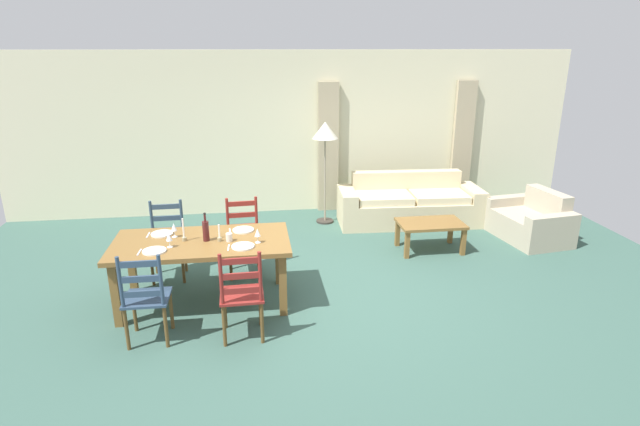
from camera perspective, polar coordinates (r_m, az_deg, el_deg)
ground_plane at (r=5.98m, az=0.35°, el=-9.20°), size 9.60×9.60×0.02m
wall_far at (r=8.69m, az=-2.80°, el=9.03°), size 9.60×0.16×2.70m
curtain_panel_left at (r=8.67m, az=0.93°, el=7.34°), size 0.35×0.08×2.20m
curtain_panel_right at (r=9.34m, az=15.77°, el=7.46°), size 0.35×0.08×2.20m
dining_table at (r=5.66m, az=-13.19°, el=-3.87°), size 1.90×0.96×0.75m
dining_chair_near_left at (r=5.15m, az=-19.07°, el=-9.03°), size 0.42×0.40×0.96m
dining_chair_near_right at (r=4.99m, az=-8.82°, el=-9.08°), size 0.43×0.41×0.96m
dining_chair_far_left at (r=6.50m, az=-16.82°, el=-3.00°), size 0.43×0.41×0.96m
dining_chair_far_right at (r=6.41m, az=-8.63°, el=-2.69°), size 0.44×0.42×0.96m
dinner_plate_near_left at (r=5.46m, az=-18.19°, el=-4.09°), size 0.24×0.24×0.02m
fork_near_left at (r=5.49m, az=-19.73°, el=-4.19°), size 0.02×0.17×0.01m
dinner_plate_near_right at (r=5.36m, az=-8.69°, el=-3.74°), size 0.24×0.24×0.02m
fork_near_right at (r=5.37m, az=-10.29°, el=-3.87°), size 0.02×0.17×0.01m
dinner_plate_far_left at (r=5.92m, az=-17.41°, el=-2.26°), size 0.24×0.24×0.02m
fork_far_left at (r=5.95m, az=-18.83°, el=-2.36°), size 0.02×0.17×0.01m
dinner_plate_far_right at (r=5.83m, az=-8.66°, el=-1.90°), size 0.24×0.24×0.02m
fork_far_right at (r=5.84m, az=-10.13°, el=-2.02°), size 0.03×0.17×0.01m
wine_bottle at (r=5.57m, az=-12.77°, el=-1.93°), size 0.07×0.07×0.32m
wine_glass_near_left at (r=5.49m, az=-16.68°, el=-2.66°), size 0.06×0.06×0.16m
wine_glass_near_right at (r=5.42m, az=-7.06°, el=-2.26°), size 0.06×0.06×0.16m
wine_glass_far_left at (r=5.77m, az=-16.16°, el=-1.60°), size 0.06×0.06×0.16m
coffee_cup_primary at (r=5.53m, az=-10.22°, el=-2.72°), size 0.07×0.07×0.09m
candle_tall at (r=5.64m, az=-15.11°, el=-2.36°), size 0.05×0.05×0.26m
candle_short at (r=5.55m, az=-11.28°, el=-2.64°), size 0.05×0.05×0.19m
couch at (r=8.35m, az=9.97°, el=0.91°), size 2.32×0.91×0.80m
coffee_table at (r=7.22m, az=12.36°, el=-1.50°), size 0.90×0.56×0.42m
armchair_upholstered at (r=8.20m, az=22.82°, el=-0.95°), size 0.95×1.26×0.72m
standing_lamp at (r=7.96m, az=0.59°, el=8.62°), size 0.40×0.40×1.64m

